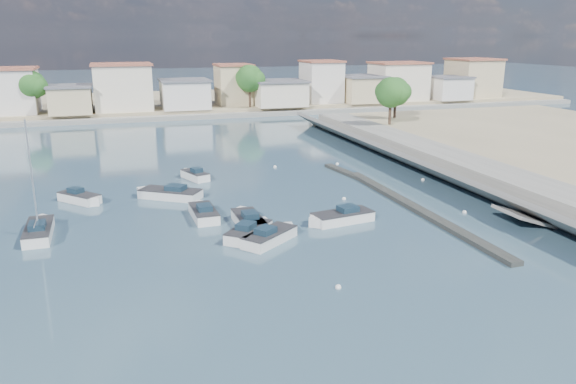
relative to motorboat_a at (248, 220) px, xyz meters
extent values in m
plane|color=#284151|center=(7.70, 29.48, -0.38)|extent=(400.00, 400.00, 0.00)
cube|color=slate|center=(26.20, 2.48, 0.52)|extent=(5.00, 90.00, 1.80)
cube|color=slate|center=(21.85, 2.48, 0.52)|extent=(4.17, 90.00, 2.86)
cube|color=slate|center=(21.70, -6.52, 0.02)|extent=(5.31, 3.50, 1.94)
cube|color=black|center=(14.70, -0.52, -0.20)|extent=(1.00, 26.00, 0.35)
cube|color=black|center=(14.20, 13.48, -0.23)|extent=(2.00, 8.05, 0.30)
cube|color=gray|center=(7.70, 81.48, 0.32)|extent=(160.00, 40.00, 1.40)
cube|color=slate|center=(7.70, 60.48, 0.02)|extent=(160.00, 2.50, 0.80)
cube|color=silver|center=(-26.30, 67.48, 4.77)|extent=(9.00, 9.00, 7.50)
cube|color=#99513D|center=(-26.30, 67.48, 8.70)|extent=(9.54, 9.54, 0.35)
cube|color=#C5B187|center=(-16.30, 64.48, 3.27)|extent=(7.00, 8.00, 4.50)
cube|color=#595960|center=(-16.30, 64.48, 5.70)|extent=(7.42, 8.48, 0.35)
cube|color=beige|center=(-7.30, 66.48, 5.02)|extent=(10.00, 9.00, 8.00)
cube|color=#99513D|center=(-7.30, 66.48, 9.20)|extent=(10.60, 9.54, 0.35)
cube|color=silver|center=(3.70, 65.48, 3.52)|extent=(8.50, 8.50, 5.00)
cube|color=#595960|center=(3.70, 65.48, 6.20)|extent=(9.01, 9.01, 0.35)
cube|color=#C5B187|center=(13.70, 68.48, 4.77)|extent=(6.50, 7.50, 7.50)
cube|color=#99513D|center=(13.70, 68.48, 8.70)|extent=(6.89, 7.95, 0.35)
cube|color=beige|center=(21.70, 64.48, 3.27)|extent=(9.50, 9.00, 4.50)
cube|color=#595960|center=(21.70, 64.48, 5.70)|extent=(10.07, 9.54, 0.35)
cube|color=silver|center=(31.70, 67.48, 5.02)|extent=(7.00, 8.00, 8.00)
cube|color=#99513D|center=(31.70, 67.48, 9.20)|extent=(7.42, 8.48, 0.35)
cube|color=#C5B187|center=(39.70, 65.48, 3.52)|extent=(8.00, 9.00, 5.00)
cube|color=#595960|center=(39.70, 65.48, 6.20)|extent=(8.48, 9.54, 0.35)
cube|color=beige|center=(48.70, 66.48, 4.77)|extent=(10.50, 8.50, 7.50)
cube|color=#99513D|center=(48.70, 66.48, 8.70)|extent=(11.13, 9.01, 0.35)
cube|color=silver|center=(59.70, 64.48, 3.27)|extent=(7.50, 7.50, 4.50)
cube|color=#595960|center=(59.70, 64.48, 5.70)|extent=(7.95, 7.95, 0.35)
cube|color=#C5B187|center=(67.70, 67.48, 5.02)|extent=(9.00, 9.50, 8.00)
cube|color=#99513D|center=(67.70, 67.48, 9.20)|extent=(9.54, 10.07, 0.35)
cylinder|color=#38281E|center=(-22.30, 64.48, 2.71)|extent=(0.44, 0.44, 3.38)
sphere|color=#1C4416|center=(-22.30, 64.48, 6.05)|extent=(4.80, 4.80, 4.80)
sphere|color=#1C4416|center=(-21.40, 63.88, 5.82)|extent=(3.60, 3.60, 3.60)
sphere|color=#1C4416|center=(-23.05, 64.93, 6.20)|extent=(3.30, 3.30, 3.30)
cylinder|color=#38281E|center=(-4.30, 67.48, 2.48)|extent=(0.44, 0.44, 2.93)
sphere|color=#1C4416|center=(-4.30, 67.48, 5.38)|extent=(4.16, 4.16, 4.16)
sphere|color=#1C4416|center=(-3.52, 66.96, 5.18)|extent=(3.12, 3.12, 3.12)
sphere|color=#1C4416|center=(-4.95, 67.87, 5.51)|extent=(2.86, 2.86, 2.86)
cylinder|color=#38281E|center=(15.70, 63.48, 2.82)|extent=(0.44, 0.44, 3.60)
sphere|color=#1C4416|center=(15.70, 63.48, 6.38)|extent=(5.12, 5.12, 5.12)
sphere|color=#1C4416|center=(16.66, 62.84, 6.14)|extent=(3.84, 3.84, 3.84)
sphere|color=#1C4416|center=(14.90, 63.96, 6.54)|extent=(3.52, 3.52, 3.52)
cylinder|color=#38281E|center=(31.70, 66.48, 2.60)|extent=(0.44, 0.44, 3.15)
sphere|color=#1C4416|center=(31.70, 66.48, 5.71)|extent=(4.48, 4.48, 4.48)
sphere|color=#1C4416|center=(32.54, 65.92, 5.50)|extent=(3.36, 3.36, 3.36)
sphere|color=#1C4416|center=(31.00, 66.90, 5.85)|extent=(3.08, 3.08, 3.08)
cylinder|color=#38281E|center=(47.70, 65.48, 2.37)|extent=(0.44, 0.44, 2.70)
sphere|color=#1C4416|center=(47.70, 65.48, 5.04)|extent=(3.84, 3.84, 3.84)
sphere|color=#1C4416|center=(48.42, 65.00, 4.86)|extent=(2.88, 2.88, 2.88)
sphere|color=#1C4416|center=(47.10, 65.84, 5.16)|extent=(2.64, 2.64, 2.64)
cylinder|color=#38281E|center=(29.70, 33.48, 3.00)|extent=(0.44, 0.44, 3.15)
sphere|color=#1C4416|center=(29.70, 33.48, 6.11)|extent=(4.48, 4.48, 4.48)
sphere|color=#1C4416|center=(30.54, 32.92, 5.90)|extent=(3.36, 3.36, 3.36)
sphere|color=#1C4416|center=(29.00, 33.90, 6.25)|extent=(3.08, 3.08, 3.08)
cylinder|color=#38281E|center=(33.70, 39.48, 2.88)|extent=(0.44, 0.44, 2.93)
sphere|color=#1C4416|center=(33.70, 39.48, 5.78)|extent=(4.16, 4.16, 4.16)
sphere|color=#1C4416|center=(34.48, 38.96, 5.58)|extent=(3.12, 3.12, 3.12)
sphere|color=#1C4416|center=(33.05, 39.87, 5.91)|extent=(2.86, 2.86, 2.86)
cube|color=silver|center=(0.00, -0.26, -0.08)|extent=(1.86, 4.73, 1.00)
cube|color=silver|center=(0.00, 1.77, -0.08)|extent=(1.85, 1.85, 1.00)
cube|color=#262628|center=(0.00, -0.26, 0.42)|extent=(1.90, 4.73, 0.08)
cube|color=#162937|center=(0.00, -0.73, 0.66)|extent=(1.15, 1.42, 0.48)
cube|color=silver|center=(-0.62, -2.83, -0.08)|extent=(4.33, 4.64, 1.00)
cube|color=silver|center=(0.63, -1.36, -0.08)|extent=(1.40, 1.40, 1.00)
cube|color=#262628|center=(-0.62, -2.83, 0.42)|extent=(4.36, 4.66, 0.08)
cube|color=#162937|center=(-0.92, -3.18, 0.66)|extent=(1.75, 1.77, 0.48)
cube|color=silver|center=(-5.05, 9.55, -0.08)|extent=(5.87, 4.91, 1.00)
cube|color=silver|center=(-7.07, 10.90, -0.08)|extent=(1.78, 1.78, 1.00)
cube|color=#262628|center=(-5.05, 9.55, 0.42)|extent=(5.89, 4.95, 0.08)
cube|color=#162937|center=(-4.58, 9.24, 0.66)|extent=(2.14, 2.04, 0.48)
cube|color=silver|center=(7.44, -1.59, -0.08)|extent=(5.19, 2.78, 1.00)
cube|color=silver|center=(5.36, -1.93, -0.08)|extent=(1.99, 1.99, 1.00)
cube|color=#262628|center=(7.44, -1.59, 0.42)|extent=(5.20, 2.82, 0.08)
cube|color=#162937|center=(7.93, -1.51, 0.66)|extent=(1.66, 1.47, 0.48)
cube|color=silver|center=(-3.07, 2.71, -0.08)|extent=(1.91, 4.58, 1.00)
cube|color=silver|center=(-3.12, 4.66, -0.08)|extent=(1.80, 1.80, 1.00)
cube|color=#262628|center=(-3.07, 2.71, 0.42)|extent=(1.95, 4.58, 0.08)
cube|color=#162937|center=(-3.06, 2.26, 0.66)|extent=(1.15, 1.39, 0.48)
cube|color=silver|center=(-1.82, 15.99, -0.08)|extent=(2.68, 3.99, 1.00)
cube|color=silver|center=(-2.38, 17.48, -0.08)|extent=(1.39, 1.39, 1.00)
cube|color=#262628|center=(-1.82, 15.99, 0.42)|extent=(2.71, 4.00, 0.08)
cube|color=#162937|center=(-1.69, 15.64, 0.66)|extent=(1.25, 1.36, 0.48)
cube|color=silver|center=(-13.03, 10.71, -0.08)|extent=(3.92, 4.13, 1.00)
cube|color=silver|center=(-11.84, 9.37, -0.08)|extent=(1.17, 1.17, 1.00)
cube|color=#262628|center=(-13.03, 10.71, 0.42)|extent=(3.94, 4.15, 0.08)
cube|color=#162937|center=(-13.30, 11.02, 0.66)|extent=(1.55, 1.57, 0.48)
cube|color=silver|center=(0.56, -4.32, -0.08)|extent=(4.74, 4.26, 1.00)
cube|color=silver|center=(2.12, -3.10, -0.08)|extent=(1.42, 1.42, 1.00)
cube|color=#262628|center=(0.56, -4.32, 0.42)|extent=(4.76, 4.29, 0.08)
cube|color=#162937|center=(0.20, -4.61, 0.66)|extent=(1.78, 1.73, 0.48)
cube|color=silver|center=(-15.54, 2.04, -0.08)|extent=(1.89, 5.49, 1.00)
cube|color=silver|center=(-15.57, 4.44, -0.08)|extent=(1.82, 1.82, 1.00)
cube|color=#262628|center=(-15.54, 2.04, 0.42)|extent=(1.93, 5.49, 0.08)
cube|color=#162937|center=(-15.53, 1.49, 0.66)|extent=(1.15, 1.65, 0.48)
cylinder|color=silver|center=(-15.54, 2.04, 4.42)|extent=(0.12, 0.12, 8.00)
cylinder|color=silver|center=(-15.53, 0.84, 1.12)|extent=(0.11, 2.40, 0.08)
sphere|color=silver|center=(18.23, -2.52, -0.33)|extent=(0.38, 0.38, 0.38)
sphere|color=silver|center=(10.08, 4.30, -0.33)|extent=(0.38, 0.38, 0.38)
sphere|color=silver|center=(2.39, -12.96, -0.33)|extent=(0.38, 0.38, 0.38)
sphere|color=silver|center=(20.70, 8.42, -0.33)|extent=(0.38, 0.38, 0.38)
sphere|color=silver|center=(7.67, 18.71, -0.33)|extent=(0.38, 0.38, 0.38)
sphere|color=silver|center=(15.03, 18.00, -0.33)|extent=(0.38, 0.38, 0.38)
camera|label=1|loc=(-9.65, -41.24, 14.09)|focal=35.00mm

